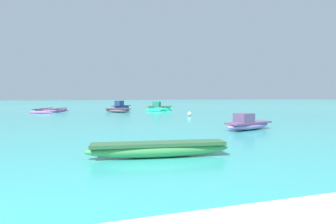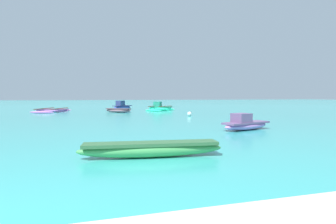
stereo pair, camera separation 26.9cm
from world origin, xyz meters
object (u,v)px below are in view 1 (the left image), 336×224
object	(u,v)px
moored_boat_2	(159,108)
moored_boat_4	(121,107)
mooring_buoy_1	(190,114)
moored_boat_5	(248,124)
moored_boat_3	(51,110)
moored_boat_1	(118,110)
moored_boat_0	(159,149)

from	to	relation	value
moored_boat_2	moored_boat_4	distance (m)	4.73
moored_boat_2	mooring_buoy_1	bearing A→B (deg)	-42.70
moored_boat_2	mooring_buoy_1	distance (m)	8.05
moored_boat_2	moored_boat_5	xyz separation A→B (m)	(-0.14, -16.49, -0.04)
moored_boat_5	moored_boat_4	bearing A→B (deg)	82.16
moored_boat_3	mooring_buoy_1	size ratio (longest dim) A/B	13.60
mooring_buoy_1	moored_boat_5	bearing A→B (deg)	-93.18
moored_boat_5	moored_boat_1	bearing A→B (deg)	88.51
moored_boat_3	mooring_buoy_1	world-z (taller)	moored_boat_3
moored_boat_3	mooring_buoy_1	distance (m)	13.79
moored_boat_4	moored_boat_5	bearing A→B (deg)	-127.63
moored_boat_3	moored_boat_5	xyz separation A→B (m)	(10.43, -16.89, 0.09)
moored_boat_1	moored_boat_2	distance (m)	4.88
moored_boat_1	moored_boat_2	size ratio (longest dim) A/B	0.72
moored_boat_3	moored_boat_5	bearing A→B (deg)	-41.25
moored_boat_0	mooring_buoy_1	size ratio (longest dim) A/B	10.76
moored_boat_0	moored_boat_5	xyz separation A→B (m)	(5.12, 4.03, 0.06)
moored_boat_2	moored_boat_5	bearing A→B (deg)	-45.54
moored_boat_0	moored_boat_3	distance (m)	21.58
moored_boat_5	mooring_buoy_1	world-z (taller)	moored_boat_5
mooring_buoy_1	moored_boat_2	bearing A→B (deg)	92.36
moored_boat_2	moored_boat_3	bearing A→B (deg)	-137.24
moored_boat_0	moored_boat_1	size ratio (longest dim) A/B	1.44
moored_boat_2	mooring_buoy_1	world-z (taller)	moored_boat_2
moored_boat_2	moored_boat_0	bearing A→B (deg)	-59.42
moored_boat_1	moored_boat_4	world-z (taller)	moored_boat_4
moored_boat_3	moored_boat_2	bearing A→B (deg)	14.88
moored_boat_1	moored_boat_2	bearing A→B (deg)	57.45
moored_boat_2	moored_boat_3	size ratio (longest dim) A/B	0.77
moored_boat_0	moored_boat_4	xyz separation A→B (m)	(1.59, 23.51, 0.16)
moored_boat_2	moored_boat_3	distance (m)	10.57
moored_boat_2	moored_boat_1	bearing A→B (deg)	-111.77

